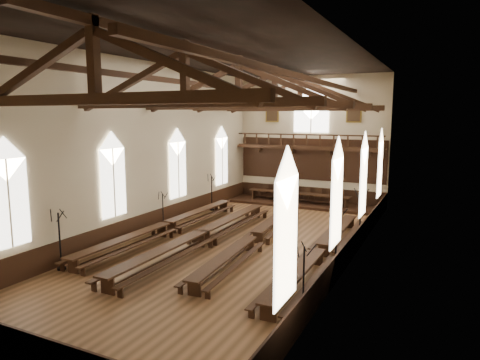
% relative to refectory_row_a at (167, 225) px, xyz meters
% --- Properties ---
extents(ground, '(26.00, 26.00, 0.00)m').
position_rel_refectory_row_a_xyz_m(ground, '(4.64, 0.12, -0.56)').
color(ground, brown).
rests_on(ground, ground).
extents(room_walls, '(26.00, 26.00, 26.00)m').
position_rel_refectory_row_a_xyz_m(room_walls, '(4.64, 0.12, 5.90)').
color(room_walls, beige).
rests_on(room_walls, ground).
extents(wainscot_band, '(12.00, 26.00, 1.20)m').
position_rel_refectory_row_a_xyz_m(wainscot_band, '(4.64, 0.12, 0.04)').
color(wainscot_band, black).
rests_on(wainscot_band, ground).
extents(side_windows, '(11.85, 19.80, 4.50)m').
position_rel_refectory_row_a_xyz_m(side_windows, '(4.64, 0.12, 3.18)').
color(side_windows, white).
rests_on(side_windows, room_walls).
extents(end_window, '(2.80, 0.12, 3.80)m').
position_rel_refectory_row_a_xyz_m(end_window, '(4.64, 13.02, 6.67)').
color(end_window, white).
rests_on(end_window, room_walls).
extents(minstrels_gallery, '(11.80, 1.24, 3.70)m').
position_rel_refectory_row_a_xyz_m(minstrels_gallery, '(4.64, 12.78, 3.35)').
color(minstrels_gallery, '#351B11').
rests_on(minstrels_gallery, room_walls).
extents(portraits, '(7.75, 0.09, 1.45)m').
position_rel_refectory_row_a_xyz_m(portraits, '(4.64, 13.02, 6.54)').
color(portraits, brown).
rests_on(portraits, room_walls).
extents(roof_trusses, '(11.70, 25.70, 2.80)m').
position_rel_refectory_row_a_xyz_m(roof_trusses, '(4.64, 0.12, 7.66)').
color(roof_trusses, '#351B11').
rests_on(roof_trusses, room_walls).
extents(refectory_row_a, '(1.61, 14.55, 0.76)m').
position_rel_refectory_row_a_xyz_m(refectory_row_a, '(0.00, 0.00, 0.00)').
color(refectory_row_a, '#351B11').
rests_on(refectory_row_a, ground).
extents(refectory_row_b, '(1.65, 14.96, 0.81)m').
position_rel_refectory_row_a_xyz_m(refectory_row_b, '(2.90, -0.85, 0.03)').
color(refectory_row_b, '#351B11').
rests_on(refectory_row_b, ground).
extents(refectory_row_c, '(1.96, 14.15, 0.71)m').
position_rel_refectory_row_a_xyz_m(refectory_row_c, '(5.50, 0.06, -0.04)').
color(refectory_row_c, '#351B11').
rests_on(refectory_row_c, ground).
extents(refectory_row_d, '(1.52, 14.17, 0.72)m').
position_rel_refectory_row_a_xyz_m(refectory_row_d, '(9.32, -0.53, -0.03)').
color(refectory_row_d, '#351B11').
rests_on(refectory_row_d, ground).
extents(dais, '(11.40, 2.85, 0.19)m').
position_rel_refectory_row_a_xyz_m(dais, '(4.20, 11.52, -0.46)').
color(dais, black).
rests_on(dais, ground).
extents(high_table, '(8.23, 1.26, 0.77)m').
position_rel_refectory_row_a_xyz_m(high_table, '(4.20, 11.52, 0.28)').
color(high_table, '#351B11').
rests_on(high_table, dais).
extents(high_chairs, '(6.78, 0.49, 1.08)m').
position_rel_refectory_row_a_xyz_m(high_chairs, '(4.20, 12.32, 0.22)').
color(high_chairs, '#351B11').
rests_on(high_chairs, dais).
extents(candelabrum_left_near, '(0.85, 0.78, 2.79)m').
position_rel_refectory_row_a_xyz_m(candelabrum_left_near, '(-0.91, -6.82, 0.29)').
color(candelabrum_left_near, black).
rests_on(candelabrum_left_near, ground).
extents(candelabrum_left_mid, '(0.62, 0.72, 2.35)m').
position_rel_refectory_row_a_xyz_m(candelabrum_left_mid, '(-0.91, 0.91, 0.16)').
color(candelabrum_left_mid, black).
rests_on(candelabrum_left_mid, ground).
extents(candelabrum_left_far, '(0.75, 0.82, 2.68)m').
position_rel_refectory_row_a_xyz_m(candelabrum_left_far, '(-0.91, 6.89, 0.26)').
color(candelabrum_left_far, black).
rests_on(candelabrum_left_far, ground).
extents(candelabrum_right_near, '(0.73, 0.77, 2.53)m').
position_rel_refectory_row_a_xyz_m(candelabrum_right_near, '(10.19, -6.00, 0.21)').
color(candelabrum_right_near, black).
rests_on(candelabrum_right_near, ground).
extents(candelabrum_right_mid, '(0.84, 0.85, 2.84)m').
position_rel_refectory_row_a_xyz_m(candelabrum_right_mid, '(10.19, -1.18, 0.31)').
color(candelabrum_right_mid, black).
rests_on(candelabrum_right_mid, ground).
extents(candelabrum_right_far, '(0.86, 0.80, 2.82)m').
position_rel_refectory_row_a_xyz_m(candelabrum_right_far, '(10.19, 4.64, 0.30)').
color(candelabrum_right_far, black).
rests_on(candelabrum_right_far, ground).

